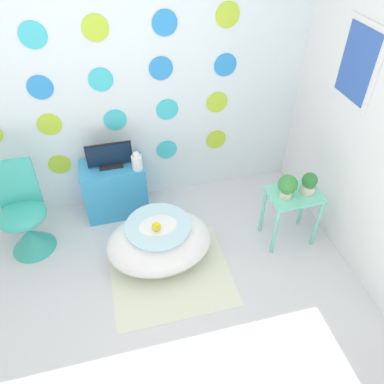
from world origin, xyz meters
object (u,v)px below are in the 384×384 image
potted_plant_left (287,186)px  potted_plant_right (309,183)px  bathtub (159,242)px  vase (137,162)px  tv (110,156)px  chair (27,225)px

potted_plant_left → potted_plant_right: 0.20m
bathtub → vase: (-0.07, 0.62, 0.41)m
tv → potted_plant_left: tv is taller
bathtub → potted_plant_left: 1.16m
potted_plant_left → potted_plant_right: bearing=2.2°
bathtub → vase: vase is taller
potted_plant_left → chair: bearing=167.5°
tv → potted_plant_left: 1.57m
chair → potted_plant_right: chair is taller
tv → vase: tv is taller
chair → potted_plant_left: size_ratio=3.94×
tv → potted_plant_left: bearing=-29.3°
bathtub → tv: (-0.29, 0.72, 0.44)m
potted_plant_left → vase: bearing=149.7°
vase → potted_plant_right: potted_plant_right is taller
tv → bathtub: bearing=-67.9°
potted_plant_right → tv: bearing=154.1°
tv → potted_plant_left: (1.37, -0.77, 0.00)m
vase → potted_plant_left: size_ratio=0.79×
potted_plant_left → potted_plant_right: (0.20, 0.01, -0.02)m
chair → potted_plant_left: bearing=-12.5°
potted_plant_right → vase: bearing=153.8°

